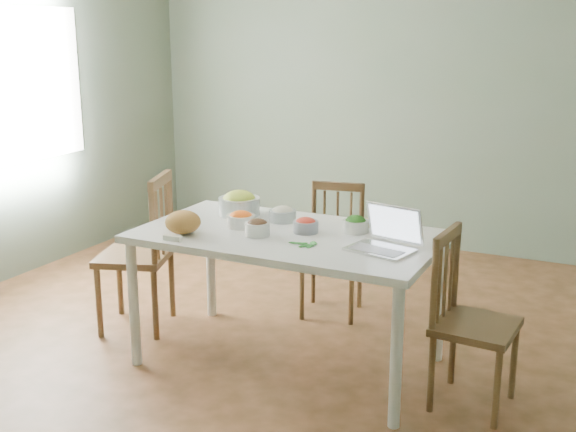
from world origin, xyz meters
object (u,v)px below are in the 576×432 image
at_px(chair_left, 134,252).
at_px(chair_right, 476,322).
at_px(dining_table, 288,299).
at_px(bread_boule, 183,222).
at_px(laptop, 381,231).
at_px(bowl_squash, 239,203).
at_px(chair_far, 332,252).

distance_m(chair_left, chair_right, 2.23).
xyz_separation_m(dining_table, bread_boule, (-0.53, -0.27, 0.47)).
bearing_deg(chair_right, laptop, 101.96).
bearing_deg(bowl_squash, chair_far, 55.85).
xyz_separation_m(dining_table, chair_far, (-0.06, 0.81, 0.05)).
bearing_deg(chair_left, bowl_squash, 86.85).
bearing_deg(laptop, chair_left, -172.00).
distance_m(bread_boule, laptop, 1.13).
bearing_deg(chair_right, chair_left, 92.25).
bearing_deg(laptop, dining_table, -177.05).
xyz_separation_m(dining_table, laptop, (0.59, -0.10, 0.51)).
distance_m(dining_table, bread_boule, 0.76).
relative_size(chair_far, chair_left, 0.87).
bearing_deg(bowl_squash, chair_right, -9.68).
relative_size(dining_table, bowl_squash, 6.64).
bearing_deg(laptop, bowl_squash, 174.66).
relative_size(chair_left, chair_right, 1.10).
distance_m(chair_left, laptop, 1.77).
height_order(bread_boule, bowl_squash, bowl_squash).
height_order(chair_far, bowl_squash, bowl_squash).
distance_m(chair_far, laptop, 1.21).
relative_size(dining_table, laptop, 5.20).
relative_size(chair_right, bread_boule, 4.60).
xyz_separation_m(chair_right, bread_boule, (-1.63, -0.24, 0.40)).
xyz_separation_m(dining_table, chair_right, (1.09, -0.03, 0.07)).
xyz_separation_m(chair_far, chair_left, (-1.07, -0.78, 0.07)).
bearing_deg(chair_far, bread_boule, -124.00).
height_order(dining_table, chair_left, chair_left).
xyz_separation_m(dining_table, bowl_squash, (-0.45, 0.24, 0.47)).
distance_m(chair_right, bread_boule, 1.69).
distance_m(bowl_squash, laptop, 1.09).
height_order(bowl_squash, laptop, laptop).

